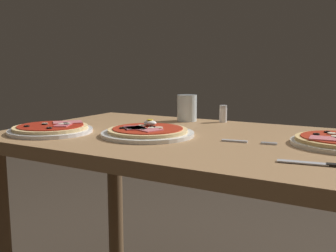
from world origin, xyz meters
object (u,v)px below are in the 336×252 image
at_px(pizza_foreground, 148,132).
at_px(water_glass_near, 187,110).
at_px(dining_table, 195,173).
at_px(pizza_across_left, 51,129).
at_px(knife, 330,165).
at_px(salt_shaker, 223,114).
at_px(fork, 244,142).

xyz_separation_m(pizza_foreground, water_glass_near, (-0.04, 0.36, 0.03)).
distance_m(dining_table, pizza_across_left, 0.50).
bearing_deg(pizza_across_left, pizza_foreground, 19.24).
relative_size(pizza_foreground, knife, 1.51).
height_order(water_glass_near, salt_shaker, water_glass_near).
bearing_deg(salt_shaker, pizza_across_left, -128.64).
bearing_deg(salt_shaker, knife, -49.19).
xyz_separation_m(pizza_across_left, knife, (0.86, -0.01, -0.01)).
relative_size(dining_table, knife, 6.39).
bearing_deg(dining_table, pizza_foreground, -150.68).
distance_m(dining_table, knife, 0.48).
relative_size(knife, salt_shaker, 2.92).
bearing_deg(salt_shaker, dining_table, -83.96).
distance_m(fork, knife, 0.30).
bearing_deg(knife, pizza_across_left, 179.04).
relative_size(dining_table, salt_shaker, 18.67).
relative_size(water_glass_near, salt_shaker, 1.58).
relative_size(dining_table, fork, 7.92).
height_order(fork, knife, knife).
distance_m(pizza_foreground, fork, 0.31).
height_order(dining_table, water_glass_near, water_glass_near).
bearing_deg(water_glass_near, pizza_across_left, -119.83).
bearing_deg(pizza_foreground, knife, -12.57).
xyz_separation_m(dining_table, fork, (0.17, -0.03, 0.12)).
xyz_separation_m(dining_table, salt_shaker, (-0.03, 0.33, 0.16)).
relative_size(pizza_foreground, water_glass_near, 2.79).
bearing_deg(salt_shaker, water_glass_near, -163.48).
distance_m(knife, salt_shaker, 0.70).
bearing_deg(water_glass_near, pizza_foreground, -83.44).
height_order(fork, salt_shaker, salt_shaker).
height_order(pizza_foreground, fork, pizza_foreground).
height_order(knife, salt_shaker, salt_shaker).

